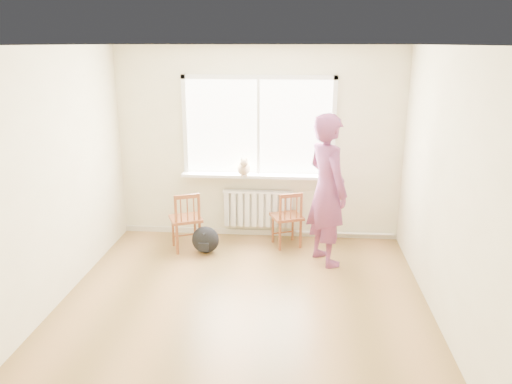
% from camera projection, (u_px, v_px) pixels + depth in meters
% --- Properties ---
extents(floor, '(4.50, 4.50, 0.00)m').
position_uv_depth(floor, '(241.00, 313.00, 5.24)').
color(floor, '#A17342').
rests_on(floor, ground).
extents(ceiling, '(4.50, 4.50, 0.00)m').
position_uv_depth(ceiling, '(239.00, 45.00, 4.46)').
color(ceiling, white).
rests_on(ceiling, back_wall).
extents(back_wall, '(4.00, 0.01, 2.70)m').
position_uv_depth(back_wall, '(259.00, 145.00, 7.00)').
color(back_wall, beige).
rests_on(back_wall, ground).
extents(window, '(2.12, 0.05, 1.42)m').
position_uv_depth(window, '(259.00, 123.00, 6.88)').
color(window, white).
rests_on(window, back_wall).
extents(windowsill, '(2.15, 0.22, 0.04)m').
position_uv_depth(windowsill, '(258.00, 176.00, 7.01)').
color(windowsill, white).
rests_on(windowsill, back_wall).
extents(radiator, '(1.00, 0.12, 0.55)m').
position_uv_depth(radiator, '(258.00, 208.00, 7.17)').
color(radiator, white).
rests_on(radiator, back_wall).
extents(heating_pipe, '(1.40, 0.04, 0.04)m').
position_uv_depth(heating_pipe, '(344.00, 233.00, 7.20)').
color(heating_pipe, silver).
rests_on(heating_pipe, back_wall).
extents(baseboard, '(4.00, 0.03, 0.08)m').
position_uv_depth(baseboard, '(258.00, 232.00, 7.36)').
color(baseboard, beige).
rests_on(baseboard, ground).
extents(chair_left, '(0.53, 0.52, 0.82)m').
position_uv_depth(chair_left, '(186.00, 221.00, 6.72)').
color(chair_left, '#97502C').
rests_on(chair_left, floor).
extents(chair_right, '(0.51, 0.50, 0.80)m').
position_uv_depth(chair_right, '(288.00, 219.00, 6.84)').
color(chair_right, '#97502C').
rests_on(chair_right, floor).
extents(person, '(0.74, 0.84, 1.92)m').
position_uv_depth(person, '(327.00, 190.00, 6.21)').
color(person, '#CA437C').
rests_on(person, floor).
extents(cat, '(0.22, 0.42, 0.28)m').
position_uv_depth(cat, '(244.00, 167.00, 6.91)').
color(cat, beige).
rests_on(cat, windowsill).
extents(backpack, '(0.43, 0.37, 0.37)m').
position_uv_depth(backpack, '(205.00, 240.00, 6.70)').
color(backpack, black).
rests_on(backpack, floor).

